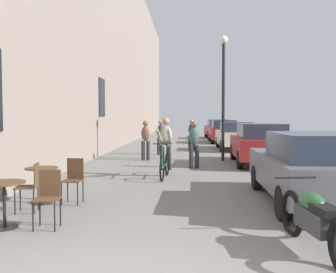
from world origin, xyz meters
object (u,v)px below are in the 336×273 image
Objects in this scene: parked_car_second at (259,143)px; parked_car_third at (235,135)px; cafe_chair_near_toward_street at (48,194)px; pedestrian_mid at (146,138)px; parked_car_fifth at (217,129)px; cafe_chair_mid_toward_wall at (74,177)px; pedestrian_far at (161,135)px; cafe_chair_mid_toward_street at (31,184)px; parked_car_nearest at (308,167)px; cyclist_on_bicycle at (165,149)px; parked_motorcycle at (316,220)px; parked_car_fourth at (223,131)px; cafe_table_near at (4,195)px; pedestrian_near at (194,142)px; street_lamp at (223,82)px; cafe_table_mid at (42,177)px; pedestrian_furthest at (192,133)px.

parked_car_second is 1.03× the size of parked_car_third.
pedestrian_mid is at bearing 86.85° from cafe_chair_near_toward_street.
parked_car_third is 0.95× the size of parked_car_fifth.
cafe_chair_mid_toward_wall is 8.00m from parked_car_second.
cafe_chair_near_toward_street is at bearing -94.77° from pedestrian_far.
cafe_chair_mid_toward_street is 0.22× the size of parked_car_nearest.
cafe_chair_near_toward_street and cafe_chair_mid_toward_wall have the same top height.
pedestrian_far is 10.24m from parked_car_nearest.
cyclist_on_bicycle is 0.82× the size of parked_motorcycle.
cyclist_on_bicycle is at bearing 63.53° from cafe_chair_mid_toward_wall.
cafe_table_near is at bearing -104.84° from parked_car_fourth.
pedestrian_mid is 0.37× the size of parked_car_fourth.
pedestrian_far is (0.95, 11.38, 0.38)m from cafe_chair_near_toward_street.
parked_motorcycle is at bearing -105.66° from parked_car_nearest.
pedestrian_near is 0.40× the size of parked_car_nearest.
pedestrian_far reaches higher than parked_car_fourth.
parked_car_nearest reaches higher than cafe_chair_mid_toward_wall.
street_lamp is (2.04, 4.16, 2.30)m from cyclist_on_bicycle.
pedestrian_far reaches higher than parked_car_third.
cyclist_on_bicycle reaches higher than cafe_table_near.
cafe_table_near is 9.73m from parked_car_second.
pedestrian_mid is 0.39× the size of parked_car_nearest.
parked_car_nearest is 0.94× the size of parked_car_second.
pedestrian_near is at bearing 112.87° from parked_car_nearest.
cyclist_on_bicycle reaches higher than parked_car_fourth.
parked_car_second is at bearing -41.51° from pedestrian_far.
pedestrian_near reaches higher than parked_motorcycle.
cyclist_on_bicycle is at bearing -136.79° from parked_car_second.
pedestrian_mid is 0.37× the size of parked_car_second.
parked_car_fourth is 2.01× the size of parked_motorcycle.
cafe_table_mid is at bearing -130.60° from parked_car_second.
pedestrian_far is at bearing -105.14° from parked_car_fifth.
cyclist_on_bicycle is at bearing -101.66° from parked_car_fourth.
parked_motorcycle is (-0.87, -14.98, -0.36)m from parked_car_third.
pedestrian_furthest is at bearing -164.96° from parked_car_third.
cafe_chair_near_toward_street is 1.00× the size of cafe_chair_mid_toward_street.
cafe_chair_near_toward_street is 25.38m from parked_car_fifth.
cyclist_on_bicycle reaches higher than pedestrian_mid.
parked_car_fourth is at bearing 90.91° from parked_car_third.
pedestrian_mid is (-1.89, 2.22, -0.00)m from pedestrian_near.
parked_car_third reaches higher than cafe_table_mid.
cafe_chair_mid_toward_wall is 0.55× the size of pedestrian_furthest.
parked_motorcycle is (3.91, -2.52, -0.11)m from cafe_chair_mid_toward_wall.
cafe_chair_near_toward_street is 10.13m from street_lamp.
street_lamp is 10.34m from parked_motorcycle.
cafe_chair_near_toward_street is 9.31m from parked_car_second.
cafe_table_near is 10.45m from street_lamp.
parked_car_fifth is at bearing 82.96° from pedestrian_near.
cyclist_on_bicycle is at bearing 56.13° from cafe_table_mid.
parked_car_nearest is 12.33m from parked_car_third.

